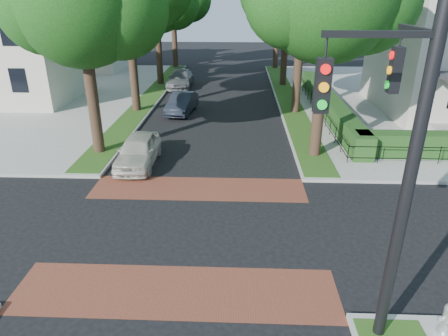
{
  "coord_description": "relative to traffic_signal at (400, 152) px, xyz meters",
  "views": [
    {
      "loc": [
        1.7,
        -11.93,
        7.58
      ],
      "look_at": [
        1.14,
        1.77,
        1.6
      ],
      "focal_mm": 32.0,
      "sensor_mm": 36.0,
      "label": 1
    }
  ],
  "objects": [
    {
      "name": "ground",
      "position": [
        -4.89,
        4.41,
        -4.71
      ],
      "size": [
        120.0,
        120.0,
        0.0
      ],
      "primitive_type": "plane",
      "color": "black",
      "rests_on": "ground"
    },
    {
      "name": "crosswalk_far",
      "position": [
        -4.89,
        7.61,
        -4.7
      ],
      "size": [
        9.0,
        2.2,
        0.01
      ],
      "primitive_type": "cube",
      "color": "brown",
      "rests_on": "ground"
    },
    {
      "name": "crosswalk_near",
      "position": [
        -4.89,
        1.21,
        -4.7
      ],
      "size": [
        9.0,
        2.2,
        0.01
      ],
      "primitive_type": "cube",
      "color": "brown",
      "rests_on": "ground"
    },
    {
      "name": "grass_strip_ne",
      "position": [
        0.51,
        23.51,
        -4.55
      ],
      "size": [
        1.6,
        29.8,
        0.02
      ],
      "primitive_type": "cube",
      "color": "#224614",
      "rests_on": "sidewalk_ne"
    },
    {
      "name": "grass_strip_nw",
      "position": [
        -10.29,
        23.51,
        -4.55
      ],
      "size": [
        1.6,
        29.8,
        0.02
      ],
      "primitive_type": "cube",
      "color": "#224614",
      "rests_on": "sidewalk_nw"
    },
    {
      "name": "tree_right_far",
      "position": [
        0.71,
        28.64,
        2.2
      ],
      "size": [
        7.25,
        6.23,
        9.74
      ],
      "color": "black",
      "rests_on": "sidewalk_ne"
    },
    {
      "name": "tree_left_near",
      "position": [
        -10.28,
        11.64,
        2.56
      ],
      "size": [
        7.5,
        6.45,
        10.2
      ],
      "color": "black",
      "rests_on": "sidewalk_nw"
    },
    {
      "name": "tree_left_far",
      "position": [
        -10.29,
        28.63,
        2.41
      ],
      "size": [
        7.0,
        6.02,
        9.86
      ],
      "color": "black",
      "rests_on": "sidewalk_nw"
    },
    {
      "name": "hedge_main_road",
      "position": [
        2.81,
        19.41,
        -3.96
      ],
      "size": [
        1.0,
        18.0,
        1.2
      ],
      "primitive_type": "cube",
      "color": "#204116",
      "rests_on": "sidewalk_ne"
    },
    {
      "name": "fence_main_road",
      "position": [
        2.01,
        19.41,
        -4.11
      ],
      "size": [
        0.06,
        18.0,
        0.9
      ],
      "primitive_type": null,
      "color": "black",
      "rests_on": "sidewalk_ne"
    },
    {
      "name": "house_left_near",
      "position": [
        -20.38,
        22.41,
        0.33
      ],
      "size": [
        10.0,
        9.0,
        10.14
      ],
      "color": "beige",
      "rests_on": "sidewalk_nw"
    },
    {
      "name": "house_left_far",
      "position": [
        -20.38,
        36.41,
        0.33
      ],
      "size": [
        10.0,
        9.0,
        10.14
      ],
      "color": "beige",
      "rests_on": "sidewalk_nw"
    },
    {
      "name": "traffic_signal",
      "position": [
        0.0,
        0.0,
        0.0
      ],
      "size": [
        2.17,
        2.0,
        8.0
      ],
      "color": "black",
      "rests_on": "sidewalk_se"
    },
    {
      "name": "parked_car_front",
      "position": [
        -8.01,
        10.09,
        -3.99
      ],
      "size": [
        1.74,
        4.25,
        1.44
      ],
      "primitive_type": "imported",
      "rotation": [
        0.0,
        0.0,
        0.01
      ],
      "color": "beige",
      "rests_on": "ground"
    },
    {
      "name": "parked_car_middle",
      "position": [
        -7.19,
        19.33,
        -4.02
      ],
      "size": [
        1.91,
        4.29,
        1.37
      ],
      "primitive_type": "imported",
      "rotation": [
        0.0,
        0.0,
        -0.11
      ],
      "color": "black",
      "rests_on": "ground"
    },
    {
      "name": "parked_car_rear",
      "position": [
        -8.49,
        27.74,
        -3.99
      ],
      "size": [
        2.03,
        4.95,
        1.44
      ],
      "primitive_type": "imported",
      "rotation": [
        0.0,
        0.0,
        -0.0
      ],
      "color": "slate",
      "rests_on": "ground"
    },
    {
      "name": "fire_hydrant",
      "position": [
        1.75,
        -0.19,
        -4.11
      ],
      "size": [
        0.48,
        0.47,
        0.93
      ],
      "rotation": [
        0.0,
        0.0,
        -0.13
      ],
      "color": "silver",
      "rests_on": "sidewalk_se"
    }
  ]
}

